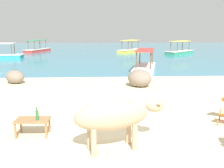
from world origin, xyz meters
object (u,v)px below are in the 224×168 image
at_px(cow, 115,115).
at_px(bottle, 37,115).
at_px(boat_green, 180,51).
at_px(boat_yellow, 130,50).
at_px(low_bench_table, 33,122).
at_px(boat_teal, 1,55).
at_px(boat_white, 145,67).
at_px(boat_red, 37,49).

distance_m(cow, bottle, 1.86).
bearing_deg(cow, boat_green, 52.61).
distance_m(cow, boat_yellow, 22.37).
height_order(cow, boat_green, boat_green).
xyz_separation_m(low_bench_table, bottle, (0.13, -0.06, 0.18)).
xyz_separation_m(bottle, boat_teal, (-6.99, 16.33, -0.26)).
relative_size(bottle, boat_white, 0.08).
relative_size(boat_red, boat_white, 1.00).
xyz_separation_m(boat_red, boat_green, (14.82, -3.18, 0.00)).
bearing_deg(low_bench_table, cow, -21.15).
relative_size(boat_teal, boat_yellow, 1.01).
bearing_deg(boat_yellow, boat_teal, -29.59).
relative_size(cow, boat_red, 0.52).
height_order(boat_teal, boat_yellow, same).
distance_m(boat_teal, boat_yellow, 12.83).
bearing_deg(cow, boat_red, 90.87).
xyz_separation_m(boat_red, boat_yellow, (10.10, -0.96, 0.00)).
relative_size(low_bench_table, boat_teal, 0.21).
bearing_deg(boat_yellow, boat_green, 101.70).
distance_m(cow, boat_red, 24.15).
bearing_deg(bottle, cow, -22.52).
bearing_deg(boat_teal, boat_white, -34.29).
bearing_deg(cow, boat_teal, 101.01).
bearing_deg(cow, boat_yellow, 66.07).
height_order(cow, boat_red, boat_red).
bearing_deg(cow, boat_white, 60.12).
bearing_deg(boat_red, boat_yellow, -74.48).
bearing_deg(cow, bottle, 141.45).
xyz_separation_m(cow, bottle, (-1.71, 0.71, -0.22)).
relative_size(low_bench_table, boat_white, 0.20).
relative_size(boat_teal, boat_white, 0.96).
bearing_deg(bottle, low_bench_table, 153.50).
relative_size(boat_teal, boat_red, 0.96).
bearing_deg(boat_green, boat_teal, 149.70).
xyz_separation_m(cow, boat_green, (7.79, 19.93, -0.48)).
distance_m(bottle, boat_teal, 17.76).
xyz_separation_m(low_bench_table, boat_white, (4.20, 8.81, -0.08)).
bearing_deg(low_bench_table, boat_teal, 114.51).
bearing_deg(boat_green, bottle, -156.56).
bearing_deg(boat_yellow, boat_red, -58.48).
bearing_deg(low_bench_table, boat_red, 104.71).
xyz_separation_m(boat_green, boat_white, (-5.43, -10.34, 0.00)).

